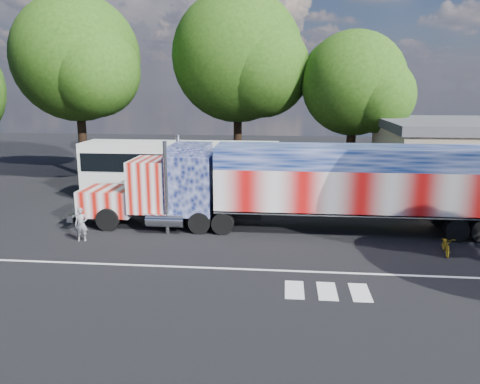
# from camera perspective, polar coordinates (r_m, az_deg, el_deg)

# --- Properties ---
(ground) EXTENTS (100.00, 100.00, 0.00)m
(ground) POSITION_cam_1_polar(r_m,az_deg,el_deg) (22.43, -0.75, -6.44)
(ground) COLOR black
(lane_markings) EXTENTS (30.00, 2.67, 0.01)m
(lane_markings) POSITION_cam_1_polar(r_m,az_deg,el_deg) (18.80, 3.22, -10.36)
(lane_markings) COLOR silver
(lane_markings) RESTS_ON ground
(semi_truck) EXTENTS (22.31, 3.52, 4.76)m
(semi_truck) POSITION_cam_1_polar(r_m,az_deg,el_deg) (24.37, 7.70, 0.99)
(semi_truck) COLOR black
(semi_truck) RESTS_ON ground
(coach_bus) EXTENTS (12.97, 3.02, 3.77)m
(coach_bus) POSITION_cam_1_polar(r_m,az_deg,el_deg) (31.33, -7.24, 2.72)
(coach_bus) COLOR silver
(coach_bus) RESTS_ON ground
(woman) EXTENTS (0.69, 0.54, 1.66)m
(woman) POSITION_cam_1_polar(r_m,az_deg,el_deg) (24.02, -18.80, -3.75)
(woman) COLOR slate
(woman) RESTS_ON ground
(bicycle) EXTENTS (0.81, 1.66, 0.84)m
(bicycle) POSITION_cam_1_polar(r_m,az_deg,el_deg) (23.07, 23.85, -5.93)
(bicycle) COLOR gold
(bicycle) RESTS_ON ground
(tree_nw_a) EXTENTS (10.52, 10.02, 14.56)m
(tree_nw_a) POSITION_cam_1_polar(r_m,az_deg,el_deg) (40.77, -19.11, 15.10)
(tree_nw_a) COLOR black
(tree_nw_a) RESTS_ON ground
(tree_ne_a) EXTENTS (8.23, 7.84, 11.49)m
(tree_ne_a) POSITION_cam_1_polar(r_m,az_deg,el_deg) (37.11, 13.94, 12.65)
(tree_ne_a) COLOR black
(tree_ne_a) RESTS_ON ground
(tree_n_mid) EXTENTS (11.34, 10.80, 15.16)m
(tree_n_mid) POSITION_cam_1_polar(r_m,az_deg,el_deg) (40.12, -0.03, 16.12)
(tree_n_mid) COLOR black
(tree_n_mid) RESTS_ON ground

